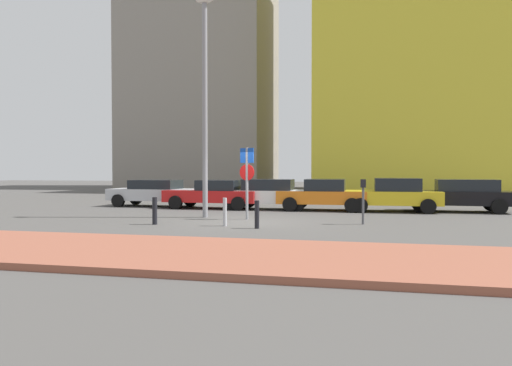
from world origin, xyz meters
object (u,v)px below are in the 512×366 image
at_px(traffic_bollard_near, 225,212).
at_px(traffic_bollard_far, 155,211).
at_px(parked_car_orange, 323,194).
at_px(parked_car_black, 459,195).
at_px(parked_car_silver, 155,192).
at_px(parking_meter, 363,195).
at_px(traffic_bollard_mid, 257,215).
at_px(parked_car_white, 268,193).
at_px(street_lamp, 205,90).
at_px(parked_car_yellow, 394,194).
at_px(parking_sign_post, 247,174).
at_px(parked_car_red, 214,194).

distance_m(traffic_bollard_near, traffic_bollard_far, 2.43).
bearing_deg(traffic_bollard_near, traffic_bollard_far, -177.56).
xyz_separation_m(parked_car_orange, parked_car_black, (5.90, 0.53, 0.03)).
height_order(parked_car_silver, parking_meter, parking_meter).
distance_m(parking_meter, traffic_bollard_mid, 3.81).
bearing_deg(parked_car_black, parked_car_silver, 179.89).
relative_size(parked_car_white, traffic_bollard_mid, 5.00).
distance_m(parked_car_black, street_lamp, 11.91).
relative_size(parked_car_orange, parking_meter, 2.60).
xyz_separation_m(parking_meter, traffic_bollard_mid, (-3.25, -1.92, -0.54)).
bearing_deg(parked_car_silver, traffic_bollard_near, -51.47).
distance_m(parked_car_silver, parked_car_yellow, 11.63).
distance_m(parked_car_silver, street_lamp, 7.69).
distance_m(parking_sign_post, traffic_bollard_mid, 3.10).
xyz_separation_m(parked_car_white, traffic_bollard_far, (-2.48, -6.97, -0.29)).
distance_m(parked_car_red, parked_car_black, 11.08).
xyz_separation_m(parked_car_red, traffic_bollard_near, (2.53, -6.79, -0.24)).
bearing_deg(parked_car_white, parked_car_red, -178.32).
height_order(parked_car_silver, parked_car_orange, parked_car_orange).
bearing_deg(street_lamp, traffic_bollard_near, -58.87).
relative_size(parked_car_orange, traffic_bollard_mid, 4.51).
bearing_deg(parked_car_red, parked_car_yellow, 0.27).
xyz_separation_m(parking_meter, traffic_bollard_near, (-4.42, -1.49, -0.52)).
bearing_deg(traffic_bollard_near, parked_car_black, 40.77).
relative_size(parking_sign_post, parking_meter, 1.76).
xyz_separation_m(street_lamp, traffic_bollard_far, (-0.87, -2.70, -4.46)).
relative_size(parked_car_red, parking_sign_post, 1.70).
relative_size(parked_car_orange, street_lamp, 0.47).
xyz_separation_m(parking_meter, street_lamp, (-5.99, 1.10, 3.94)).
bearing_deg(parked_car_red, traffic_bollard_near, -69.56).
xyz_separation_m(street_lamp, traffic_bollard_mid, (2.74, -3.03, -4.48)).
bearing_deg(traffic_bollard_mid, parking_meter, 30.62).
height_order(traffic_bollard_near, traffic_bollard_mid, traffic_bollard_near).
bearing_deg(traffic_bollard_near, street_lamp, 121.13).
distance_m(parking_sign_post, traffic_bollard_far, 3.72).
distance_m(parked_car_silver, parked_car_red, 3.40).
xyz_separation_m(parked_car_silver, parked_car_black, (14.41, -0.03, 0.04)).
height_order(parked_car_silver, traffic_bollard_mid, parked_car_silver).
bearing_deg(traffic_bollard_far, traffic_bollard_near, 2.44).
relative_size(parking_meter, traffic_bollard_far, 1.66).
relative_size(parked_car_white, traffic_bollard_far, 4.78).
xyz_separation_m(parked_car_white, traffic_bollard_mid, (1.12, -7.30, -0.31)).
bearing_deg(parking_sign_post, traffic_bollard_near, -95.06).
relative_size(parked_car_orange, parked_car_black, 0.86).
bearing_deg(parked_car_orange, parking_sign_post, -117.91).
distance_m(parking_sign_post, street_lamp, 3.70).
bearing_deg(parked_car_yellow, parked_car_orange, -179.93).
xyz_separation_m(parked_car_white, parking_sign_post, (0.14, -4.64, 0.94)).
bearing_deg(parked_car_yellow, traffic_bollard_mid, -122.14).
bearing_deg(street_lamp, parked_car_black, 25.26).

